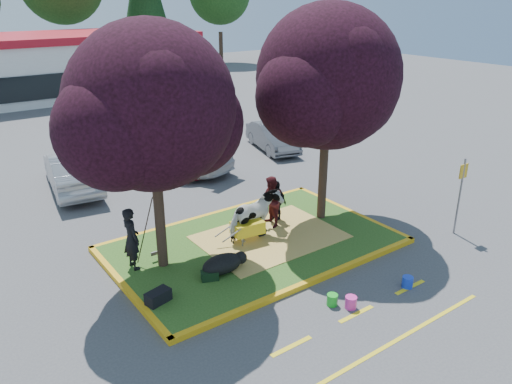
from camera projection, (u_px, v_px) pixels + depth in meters
ground at (254, 247)px, 15.06m from camera, size 90.00×90.00×0.00m
median_island at (254, 244)px, 15.04m from camera, size 8.00×5.00×0.15m
curb_near at (311, 282)px, 13.09m from camera, size 8.30×0.16×0.15m
curb_far at (210, 216)px, 16.98m from camera, size 8.30×0.16×0.15m
curb_left at (125, 288)px, 12.82m from camera, size 0.16×5.30×0.15m
curb_right at (350, 212)px, 17.25m from camera, size 0.16×5.30×0.15m
straw_bedding at (270, 237)px, 15.33m from camera, size 4.20×3.00×0.01m
tree_purple_left at (153, 114)px, 12.22m from camera, size 5.06×4.20×6.51m
tree_purple_right at (329, 84)px, 15.09m from camera, size 5.30×4.40×6.82m
fire_lane_stripe_a at (291, 346)px, 10.81m from camera, size 1.10×0.12×0.01m
fire_lane_stripe_b at (356, 314)px, 11.90m from camera, size 1.10×0.12×0.01m
fire_lane_stripe_c at (410, 287)px, 12.98m from camera, size 1.10×0.12×0.01m
fire_lane_long at (396, 340)px, 10.99m from camera, size 6.00×0.10×0.01m
retail_building at (54, 65)px, 36.40m from camera, size 20.40×8.40×4.40m
cow at (255, 216)px, 14.98m from camera, size 1.85×1.07×1.47m
calf at (222, 264)px, 13.30m from camera, size 1.22×0.76×0.51m
handler at (131, 238)px, 13.33m from camera, size 0.46×0.66×1.75m
visitor_a at (271, 202)px, 15.76m from camera, size 0.71×0.87×1.66m
visitor_b at (276, 200)px, 16.31m from camera, size 0.47×0.84×1.34m
wheelbarrow at (248, 228)px, 14.94m from camera, size 1.70×0.67×0.64m
gear_bag_dark at (158, 297)px, 12.05m from camera, size 0.67×0.47×0.31m
gear_bag_green at (210, 275)px, 13.02m from camera, size 0.52×0.43×0.24m
sign_post at (461, 188)px, 15.35m from camera, size 0.35×0.06×2.49m
bucket_green at (332, 300)px, 12.20m from camera, size 0.36×0.36×0.29m
bucket_pink at (351, 302)px, 12.09m from camera, size 0.36×0.36×0.31m
bucket_blue at (407, 282)px, 12.94m from camera, size 0.37×0.37×0.30m
car_silver at (72, 170)px, 19.21m from camera, size 2.29×4.89×1.55m
car_red at (169, 158)px, 21.21m from camera, size 3.47×4.78×1.21m
car_white at (178, 152)px, 21.44m from camera, size 3.74×5.62×1.51m
car_grey at (273, 137)px, 24.15m from camera, size 2.33×4.17×1.30m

